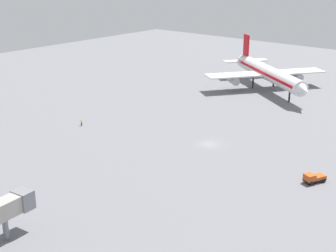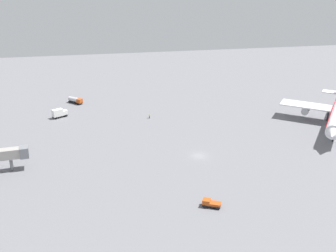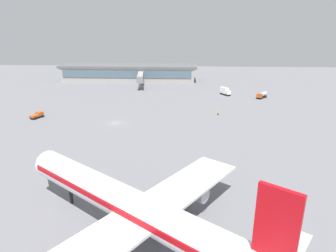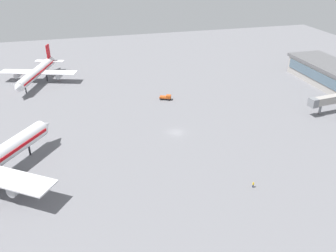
% 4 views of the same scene
% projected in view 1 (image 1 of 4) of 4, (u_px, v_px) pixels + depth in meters
% --- Properties ---
extents(ground, '(288.00, 288.00, 0.00)m').
position_uv_depth(ground, '(210.00, 144.00, 115.04)').
color(ground, slate).
extents(airplane_at_gate, '(44.41, 37.55, 15.73)m').
position_uv_depth(airplane_at_gate, '(268.00, 73.00, 161.79)').
color(airplane_at_gate, white).
rests_on(airplane_at_gate, ground).
extents(pushback_tractor, '(3.61, 4.79, 1.90)m').
position_uv_depth(pushback_tractor, '(314.00, 178.00, 94.98)').
color(pushback_tractor, black).
rests_on(pushback_tractor, ground).
extents(ground_crew_worker, '(0.53, 0.51, 1.67)m').
position_uv_depth(ground_crew_worker, '(81.00, 122.00, 127.75)').
color(ground_crew_worker, '#1E2338').
rests_on(ground_crew_worker, ground).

